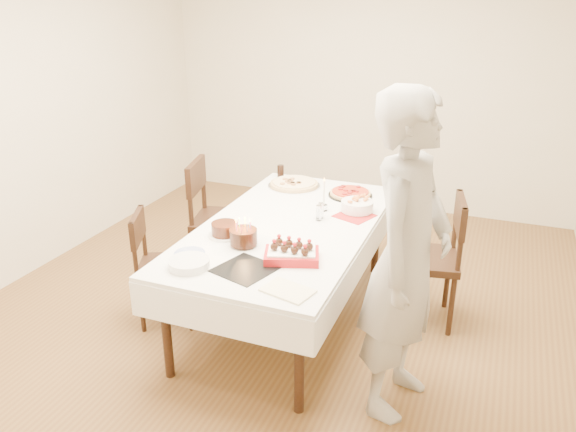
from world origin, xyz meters
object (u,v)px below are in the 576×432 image
at_px(chair_left_savory, 224,220).
at_px(birthday_cake, 243,232).
at_px(pizza_white, 294,184).
at_px(pizza_pepperoni, 350,193).
at_px(chair_right_savory, 425,259).
at_px(cola_glass, 281,171).
at_px(chair_left_dessert, 167,267).
at_px(person, 407,259).
at_px(taper_candle, 324,194).
at_px(pasta_bowl, 357,206).
at_px(dining_table, 288,272).
at_px(layer_cake, 225,229).
at_px(strawberry_box, 292,254).

height_order(chair_left_savory, birthday_cake, chair_left_savory).
distance_m(pizza_white, pizza_pepperoni, 0.51).
bearing_deg(chair_right_savory, cola_glass, 144.28).
distance_m(chair_left_dessert, pizza_pepperoni, 1.56).
height_order(person, taper_candle, person).
xyz_separation_m(person, pasta_bowl, (-0.55, 1.04, -0.14)).
relative_size(dining_table, layer_cake, 9.33).
xyz_separation_m(chair_left_savory, pasta_bowl, (1.12, 0.02, 0.28)).
bearing_deg(layer_cake, strawberry_box, -17.65).
bearing_deg(strawberry_box, chair_left_dessert, 170.98).
xyz_separation_m(pizza_white, pasta_bowl, (0.65, -0.37, 0.02)).
relative_size(pizza_pepperoni, pasta_bowl, 1.47).
relative_size(chair_left_dessert, taper_candle, 3.26).
bearing_deg(pasta_bowl, cola_glass, 146.37).
height_order(chair_left_dessert, cola_glass, same).
relative_size(person, birthday_cake, 10.48).
distance_m(pizza_white, pasta_bowl, 0.75).
bearing_deg(dining_table, pizza_white, 108.01).
bearing_deg(pizza_white, strawberry_box, -69.63).
height_order(dining_table, chair_left_dessert, chair_left_dessert).
distance_m(taper_candle, birthday_cake, 0.83).
bearing_deg(pizza_pepperoni, birthday_cake, -108.40).
xyz_separation_m(pizza_pepperoni, birthday_cake, (-0.39, -1.17, 0.07)).
distance_m(person, pasta_bowl, 1.19).
relative_size(taper_candle, cola_glass, 2.45).
xyz_separation_m(pizza_pepperoni, cola_glass, (-0.71, 0.25, 0.03)).
height_order(person, pasta_bowl, person).
bearing_deg(chair_left_dessert, birthday_cake, 148.66).
bearing_deg(chair_left_savory, cola_glass, -129.17).
distance_m(cola_glass, strawberry_box, 1.65).
xyz_separation_m(taper_candle, birthday_cake, (-0.29, -0.78, -0.04)).
height_order(chair_right_savory, taper_candle, taper_candle).
bearing_deg(person, pizza_white, 50.45).
height_order(pizza_white, strawberry_box, strawberry_box).
relative_size(pizza_white, strawberry_box, 1.33).
bearing_deg(taper_candle, chair_left_savory, 176.45).
distance_m(chair_right_savory, chair_left_dessert, 1.87).
bearing_deg(birthday_cake, dining_table, 71.99).
bearing_deg(chair_right_savory, chair_left_dessert, -169.21).
height_order(pizza_pepperoni, layer_cake, layer_cake).
bearing_deg(pizza_white, cola_glass, 136.08).
height_order(chair_right_savory, pizza_white, chair_right_savory).
xyz_separation_m(pasta_bowl, layer_cake, (-0.72, -0.76, 0.00)).
bearing_deg(chair_left_savory, pasta_bowl, 166.75).
distance_m(pizza_white, birthday_cake, 1.23).
bearing_deg(chair_left_savory, birthday_cake, 111.29).
relative_size(chair_left_savory, cola_glass, 9.57).
bearing_deg(chair_right_savory, pizza_white, 148.45).
relative_size(dining_table, birthday_cake, 11.95).
bearing_deg(person, strawberry_box, 91.66).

